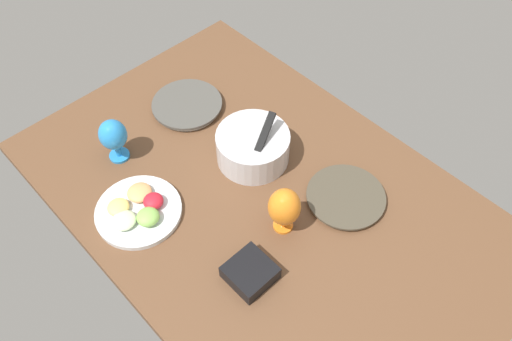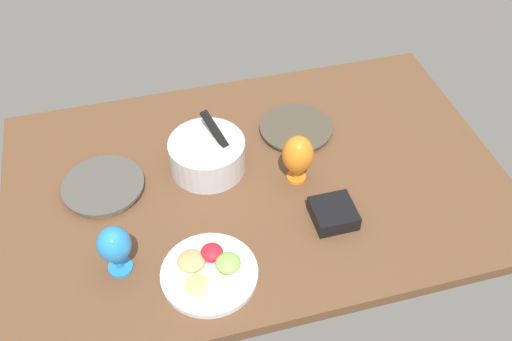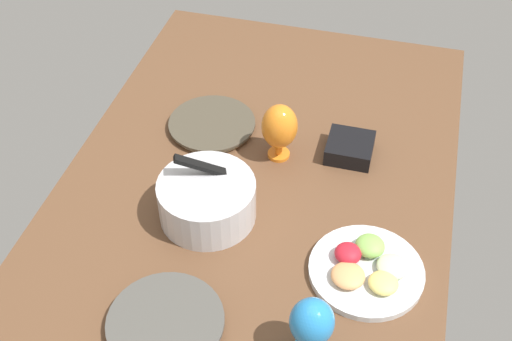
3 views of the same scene
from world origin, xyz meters
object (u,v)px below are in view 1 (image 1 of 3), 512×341
object	(u,v)px
fruit_platter	(138,210)
square_bowl_black	(250,272)
dinner_plate_left	(187,105)
mixing_bowl	(253,146)
dinner_plate_right	(346,197)
hurricane_glass_orange	(284,208)
hurricane_glass_blue	(113,136)

from	to	relation	value
fruit_platter	square_bowl_black	world-z (taller)	fruit_platter
dinner_plate_left	mixing_bowl	bearing A→B (deg)	2.17
dinner_plate_left	dinner_plate_right	distance (cm)	68.30
mixing_bowl	hurricane_glass_orange	bearing A→B (deg)	-24.80
dinner_plate_right	fruit_platter	bearing A→B (deg)	-128.96
dinner_plate_right	mixing_bowl	bearing A→B (deg)	-164.06
dinner_plate_right	dinner_plate_left	bearing A→B (deg)	-170.89
hurricane_glass_orange	hurricane_glass_blue	bearing A→B (deg)	-160.55
dinner_plate_right	hurricane_glass_orange	bearing A→B (deg)	-107.27
square_bowl_black	dinner_plate_left	bearing A→B (deg)	155.55
mixing_bowl	hurricane_glass_orange	distance (cm)	29.57
mixing_bowl	square_bowl_black	size ratio (longest dim) A/B	1.95
dinner_plate_left	hurricane_glass_orange	distance (cm)	62.29
square_bowl_black	mixing_bowl	bearing A→B (deg)	135.61
mixing_bowl	dinner_plate_right	bearing A→B (deg)	15.94
dinner_plate_right	square_bowl_black	bearing A→B (deg)	-91.79
dinner_plate_right	hurricane_glass_blue	bearing A→B (deg)	-146.96
hurricane_glass_blue	square_bowl_black	size ratio (longest dim) A/B	1.31
dinner_plate_left	hurricane_glass_orange	size ratio (longest dim) A/B	1.51
fruit_platter	hurricane_glass_blue	xyz separation A→B (cm)	(-23.77, 8.86, 8.68)
mixing_bowl	fruit_platter	bearing A→B (deg)	-101.05
hurricane_glass_blue	hurricane_glass_orange	bearing A→B (deg)	19.45
hurricane_glass_orange	dinner_plate_left	bearing A→B (deg)	169.74
hurricane_glass_blue	square_bowl_black	distance (cm)	64.47
dinner_plate_left	fruit_platter	world-z (taller)	fruit_platter
dinner_plate_left	hurricane_glass_orange	bearing A→B (deg)	-10.26
dinner_plate_right	mixing_bowl	world-z (taller)	mixing_bowl
square_bowl_black	hurricane_glass_orange	bearing A→B (deg)	106.05
hurricane_glass_blue	square_bowl_black	world-z (taller)	hurricane_glass_blue
hurricane_glass_blue	hurricane_glass_orange	xyz separation A→B (cm)	(58.49, 20.65, -0.21)
fruit_platter	hurricane_glass_blue	size ratio (longest dim) A/B	1.64
dinner_plate_right	hurricane_glass_orange	size ratio (longest dim) A/B	1.48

